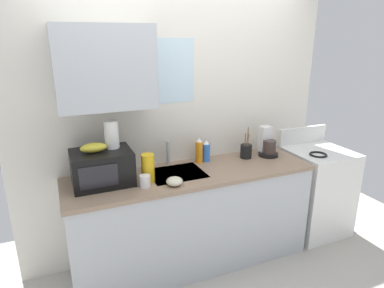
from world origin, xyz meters
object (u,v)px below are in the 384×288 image
banana_bunch (94,148)px  paper_towel_roll (112,134)px  stove_range (315,190)px  small_bowl (174,181)px  coffee_maker (267,145)px  dish_soap_bottle_orange (199,151)px  mug_white (145,181)px  microwave (102,168)px  utensil_crock (246,151)px  dish_soap_bottle_blue (206,151)px  cereal_canister (148,168)px

banana_bunch → paper_towel_roll: 0.18m
banana_bunch → paper_towel_roll: size_ratio=0.91×
stove_range → banana_bunch: bearing=178.8°
small_bowl → stove_range: bearing=7.0°
banana_bunch → paper_towel_roll: (0.15, 0.05, 0.08)m
small_bowl → coffee_maker: bearing=16.0°
stove_range → banana_bunch: size_ratio=5.40×
coffee_maker → dish_soap_bottle_orange: coffee_maker is taller
coffee_maker → dish_soap_bottle_orange: (-0.69, 0.07, 0.01)m
mug_white → dish_soap_bottle_orange: bearing=28.1°
microwave → stove_range: bearing=-1.2°
paper_towel_roll → small_bowl: (0.41, -0.30, -0.35)m
stove_range → paper_towel_roll: bearing=177.3°
banana_bunch → mug_white: (0.34, -0.19, -0.26)m
coffee_maker → utensil_crock: utensil_crock is taller
banana_bunch → coffee_maker: bearing=2.0°
dish_soap_bottle_blue → paper_towel_roll: bearing=-174.0°
paper_towel_roll → small_bowl: paper_towel_roll is taller
stove_range → dish_soap_bottle_orange: dish_soap_bottle_orange is taller
microwave → small_bowl: size_ratio=3.54×
banana_bunch → dish_soap_bottle_orange: (0.94, 0.13, -0.19)m
dish_soap_bottle_orange → utensil_crock: size_ratio=0.79×
coffee_maker → utensil_crock: bearing=177.1°
microwave → dish_soap_bottle_orange: microwave is taller
paper_towel_roll → microwave: bearing=-152.8°
paper_towel_roll → dish_soap_bottle_blue: bearing=6.0°
stove_range → dish_soap_bottle_orange: bearing=172.1°
banana_bunch → coffee_maker: size_ratio=0.71×
cereal_canister → microwave: bearing=163.9°
banana_bunch → dish_soap_bottle_blue: 1.05m
banana_bunch → dish_soap_bottle_orange: size_ratio=0.85×
stove_range → microwave: size_ratio=2.35×
utensil_crock → coffee_maker: bearing=-2.9°
dish_soap_bottle_orange → coffee_maker: bearing=-6.0°
coffee_maker → cereal_canister: coffee_maker is taller
microwave → coffee_maker: bearing=2.2°
stove_range → utensil_crock: bearing=171.8°
banana_bunch → coffee_maker: (1.63, 0.06, -0.20)m
paper_towel_roll → dish_soap_bottle_orange: 0.84m
dish_soap_bottle_blue → coffee_maker: bearing=-7.6°
banana_bunch → dish_soap_bottle_blue: bearing=7.9°
paper_towel_roll → dish_soap_bottle_orange: bearing=5.9°
utensil_crock → mug_white: bearing=-166.3°
cereal_canister → small_bowl: bearing=-41.8°
microwave → banana_bunch: banana_bunch is taller
dish_soap_bottle_blue → small_bowl: dish_soap_bottle_blue is taller
microwave → dish_soap_bottle_blue: 0.98m
microwave → utensil_crock: (1.35, 0.07, -0.07)m
coffee_maker → dish_soap_bottle_blue: size_ratio=1.39×
utensil_crock → stove_range: bearing=-8.2°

